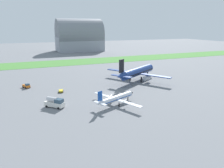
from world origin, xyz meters
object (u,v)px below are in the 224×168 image
Objects in this scene: baggage_cart_near_gate at (61,91)px; fuel_truck_by_runway at (55,102)px; airplane_foreground_turboprop at (116,98)px; airplane_midfield_jet at (137,72)px; pushback_tug_midfield at (26,86)px.

baggage_cart_near_gate is 0.42× the size of fuel_truck_by_runway.
airplane_foreground_turboprop is 0.65× the size of airplane_midfield_jet.
airplane_foreground_turboprop is at bearing 28.36° from fuel_truck_by_runway.
fuel_truck_by_runway is at bearing 174.96° from airplane_midfield_jet.
airplane_foreground_turboprop is 7.30× the size of baggage_cart_near_gate.
baggage_cart_near_gate is (-36.66, -4.76, -3.71)m from airplane_midfield_jet.
airplane_midfield_jet is at bearing 70.71° from fuel_truck_by_runway.
fuel_truck_by_runway is (-41.13, -20.28, -2.70)m from airplane_midfield_jet.
airplane_midfield_jet reaches higher than baggage_cart_near_gate.
pushback_tug_midfield is 0.64× the size of fuel_truck_by_runway.
baggage_cart_near_gate is 16.18m from fuel_truck_by_runway.
airplane_foreground_turboprop reaches higher than pushback_tug_midfield.
fuel_truck_by_runway reaches higher than baggage_cart_near_gate.
airplane_foreground_turboprop reaches higher than baggage_cart_near_gate.
fuel_truck_by_runway is (7.91, -27.48, 0.67)m from pushback_tug_midfield.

